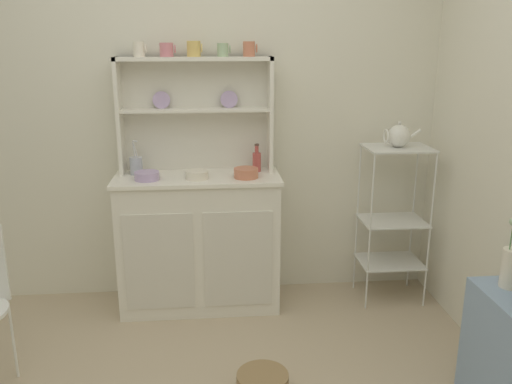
# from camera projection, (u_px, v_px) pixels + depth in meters

# --- Properties ---
(wall_back) EXTENTS (3.84, 0.05, 2.50)m
(wall_back) POSITION_uv_depth(u_px,v_px,m) (196.00, 113.00, 3.49)
(wall_back) COLOR silver
(wall_back) RESTS_ON ground
(hutch_cabinet) EXTENTS (1.04, 0.45, 0.89)m
(hutch_cabinet) POSITION_uv_depth(u_px,v_px,m) (199.00, 240.00, 3.46)
(hutch_cabinet) COLOR white
(hutch_cabinet) RESTS_ON ground
(hutch_shelf_unit) EXTENTS (0.97, 0.18, 0.72)m
(hutch_shelf_unit) POSITION_uv_depth(u_px,v_px,m) (196.00, 106.00, 3.38)
(hutch_shelf_unit) COLOR silver
(hutch_shelf_unit) RESTS_ON hutch_cabinet
(bakers_rack) EXTENTS (0.42, 0.32, 1.05)m
(bakers_rack) POSITION_uv_depth(u_px,v_px,m) (393.00, 210.00, 3.51)
(bakers_rack) COLOR silver
(bakers_rack) RESTS_ON ground
(cup_cream_0) EXTENTS (0.08, 0.07, 0.09)m
(cup_cream_0) POSITION_uv_depth(u_px,v_px,m) (139.00, 49.00, 3.22)
(cup_cream_0) COLOR silver
(cup_cream_0) RESTS_ON hutch_shelf_unit
(cup_rose_1) EXTENTS (0.10, 0.08, 0.08)m
(cup_rose_1) POSITION_uv_depth(u_px,v_px,m) (167.00, 50.00, 3.23)
(cup_rose_1) COLOR #D17A84
(cup_rose_1) RESTS_ON hutch_shelf_unit
(cup_gold_2) EXTENTS (0.10, 0.08, 0.09)m
(cup_gold_2) POSITION_uv_depth(u_px,v_px,m) (193.00, 49.00, 3.24)
(cup_gold_2) COLOR #DBB760
(cup_gold_2) RESTS_ON hutch_shelf_unit
(cup_sage_3) EXTENTS (0.08, 0.07, 0.08)m
(cup_sage_3) POSITION_uv_depth(u_px,v_px,m) (223.00, 50.00, 3.26)
(cup_sage_3) COLOR #9EB78E
(cup_sage_3) RESTS_ON hutch_shelf_unit
(cup_terracotta_4) EXTENTS (0.09, 0.07, 0.09)m
(cup_terracotta_4) POSITION_uv_depth(u_px,v_px,m) (249.00, 49.00, 3.27)
(cup_terracotta_4) COLOR #C67556
(cup_terracotta_4) RESTS_ON hutch_shelf_unit
(bowl_mixing_large) EXTENTS (0.15, 0.15, 0.05)m
(bowl_mixing_large) POSITION_uv_depth(u_px,v_px,m) (147.00, 176.00, 3.24)
(bowl_mixing_large) COLOR #B79ECC
(bowl_mixing_large) RESTS_ON hutch_cabinet
(bowl_floral_medium) EXTENTS (0.14, 0.14, 0.05)m
(bowl_floral_medium) POSITION_uv_depth(u_px,v_px,m) (197.00, 175.00, 3.26)
(bowl_floral_medium) COLOR silver
(bowl_floral_medium) RESTS_ON hutch_cabinet
(bowl_cream_small) EXTENTS (0.15, 0.15, 0.06)m
(bowl_cream_small) POSITION_uv_depth(u_px,v_px,m) (246.00, 173.00, 3.29)
(bowl_cream_small) COLOR #C67556
(bowl_cream_small) RESTS_ON hutch_cabinet
(jam_bottle) EXTENTS (0.06, 0.06, 0.18)m
(jam_bottle) POSITION_uv_depth(u_px,v_px,m) (257.00, 161.00, 3.44)
(jam_bottle) COLOR #B74C47
(jam_bottle) RESTS_ON hutch_cabinet
(utensil_jar) EXTENTS (0.08, 0.08, 0.22)m
(utensil_jar) POSITION_uv_depth(u_px,v_px,m) (136.00, 165.00, 3.36)
(utensil_jar) COLOR #B2B7C6
(utensil_jar) RESTS_ON hutch_cabinet
(porcelain_teapot) EXTENTS (0.23, 0.14, 0.17)m
(porcelain_teapot) POSITION_uv_depth(u_px,v_px,m) (399.00, 136.00, 3.37)
(porcelain_teapot) COLOR white
(porcelain_teapot) RESTS_ON bakers_rack
(flower_vase) EXTENTS (0.09, 0.09, 0.34)m
(flower_vase) POSITION_uv_depth(u_px,v_px,m) (511.00, 265.00, 2.42)
(flower_vase) COLOR silver
(flower_vase) RESTS_ON side_shelf_blue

